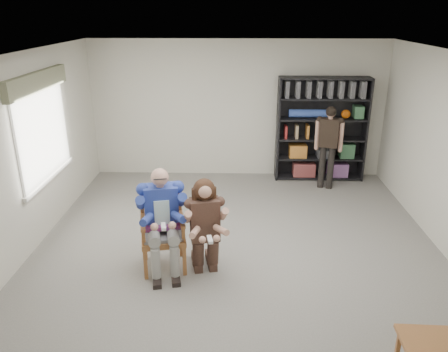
# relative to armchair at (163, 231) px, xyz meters

# --- Properties ---
(room_shell) EXTENTS (6.00, 7.00, 2.80)m
(room_shell) POSITION_rel_armchair_xyz_m (1.00, 0.19, 0.85)
(room_shell) COLOR silver
(room_shell) RESTS_ON ground
(floor) EXTENTS (6.00, 7.00, 0.01)m
(floor) POSITION_rel_armchair_xyz_m (1.00, 0.19, -0.55)
(floor) COLOR slate
(floor) RESTS_ON ground
(window_left) EXTENTS (0.16, 2.00, 1.75)m
(window_left) POSITION_rel_armchair_xyz_m (-1.95, 1.19, 1.08)
(window_left) COLOR white
(window_left) RESTS_ON room_shell
(armchair) EXTENTS (0.76, 0.74, 1.11)m
(armchair) POSITION_rel_armchair_xyz_m (0.00, 0.00, 0.00)
(armchair) COLOR olive
(armchair) RESTS_ON floor
(seated_man) EXTENTS (0.79, 0.97, 1.44)m
(seated_man) POSITION_rel_armchair_xyz_m (0.00, -0.00, 0.17)
(seated_man) COLOR navy
(seated_man) RESTS_ON floor
(kneeling_woman) EXTENTS (0.73, 0.98, 1.32)m
(kneeling_woman) POSITION_rel_armchair_xyz_m (0.58, -0.12, 0.11)
(kneeling_woman) COLOR #36271B
(kneeling_woman) RESTS_ON floor
(bookshelf) EXTENTS (1.80, 0.38, 2.10)m
(bookshelf) POSITION_rel_armchair_xyz_m (2.70, 3.47, 0.50)
(bookshelf) COLOR black
(bookshelf) RESTS_ON floor
(standing_man) EXTENTS (0.57, 0.42, 1.64)m
(standing_man) POSITION_rel_armchair_xyz_m (2.75, 2.94, 0.27)
(standing_man) COLOR black
(standing_man) RESTS_ON floor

